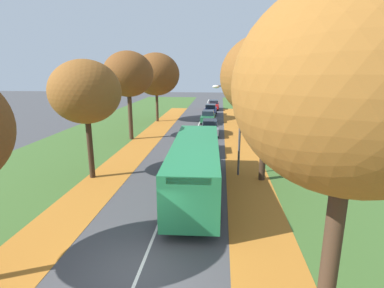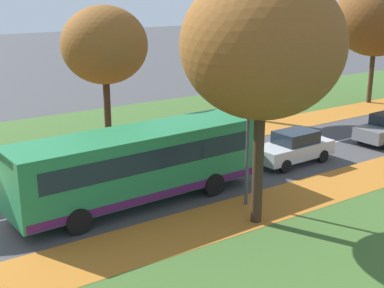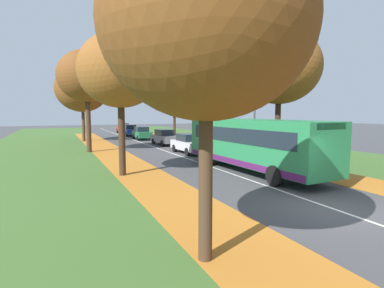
{
  "view_description": "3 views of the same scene",
  "coord_description": "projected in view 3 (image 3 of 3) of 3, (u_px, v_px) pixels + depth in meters",
  "views": [
    {
      "loc": [
        2.72,
        -9.02,
        6.99
      ],
      "look_at": [
        0.66,
        12.56,
        1.47
      ],
      "focal_mm": 28.0,
      "sensor_mm": 36.0,
      "label": 1
    },
    {
      "loc": [
        19.15,
        -2.82,
        8.44
      ],
      "look_at": [
        2.07,
        8.9,
        2.27
      ],
      "focal_mm": 50.0,
      "sensor_mm": 36.0,
      "label": 2
    },
    {
      "loc": [
        -8.75,
        -7.17,
        3.35
      ],
      "look_at": [
        -0.65,
        10.57,
        1.32
      ],
      "focal_mm": 28.0,
      "sensor_mm": 36.0,
      "label": 3
    }
  ],
  "objects": [
    {
      "name": "tree_left_near",
      "position": [
        120.0,
        71.0,
        15.57
      ],
      "size": [
        4.35,
        4.35,
        7.53
      ],
      "color": "#382619",
      "rests_on": "ground"
    },
    {
      "name": "grass_verge_right",
      "position": [
        239.0,
        144.0,
        32.35
      ],
      "size": [
        12.0,
        90.0,
        0.01
      ],
      "primitive_type": "cube",
      "color": "#3D6028",
      "rests_on": "ground"
    },
    {
      "name": "bus",
      "position": [
        252.0,
        142.0,
        16.99
      ],
      "size": [
        2.91,
        10.48,
        2.98
      ],
      "color": "#237A47",
      "rests_on": "ground"
    },
    {
      "name": "tree_right_far",
      "position": [
        174.0,
        95.0,
        39.68
      ],
      "size": [
        5.19,
        5.19,
        8.05
      ],
      "color": "#382619",
      "rests_on": "ground"
    },
    {
      "name": "grass_verge_left",
      "position": [
        51.0,
        154.0,
        24.75
      ],
      "size": [
        12.0,
        90.0,
        0.01
      ],
      "primitive_type": "cube",
      "color": "#3D6028",
      "rests_on": "ground"
    },
    {
      "name": "tree_right_mid",
      "position": [
        207.0,
        94.0,
        31.38
      ],
      "size": [
        4.31,
        4.31,
        7.27
      ],
      "color": "#422D1E",
      "rests_on": "ground"
    },
    {
      "name": "leaf_litter_left",
      "position": [
        121.0,
        160.0,
        21.22
      ],
      "size": [
        2.8,
        60.0,
        0.0
      ],
      "primitive_type": "cube",
      "color": "#B26B23",
      "rests_on": "grass_verge_left"
    },
    {
      "name": "road_centre_line",
      "position": [
        157.0,
        148.0,
        28.55
      ],
      "size": [
        0.12,
        80.0,
        0.01
      ],
      "primitive_type": "cube",
      "color": "silver",
      "rests_on": "ground"
    },
    {
      "name": "leaf_litter_right",
      "position": [
        232.0,
        153.0,
        25.02
      ],
      "size": [
        2.8,
        60.0,
        0.0
      ],
      "primitive_type": "cube",
      "color": "#B26B23",
      "rests_on": "grass_verge_right"
    },
    {
      "name": "streetlamp_right",
      "position": [
        251.0,
        107.0,
        20.81
      ],
      "size": [
        1.89,
        0.28,
        6.0
      ],
      "color": "#47474C",
      "rests_on": "ground"
    },
    {
      "name": "car_silver_lead",
      "position": [
        189.0,
        143.0,
        24.91
      ],
      "size": [
        1.87,
        4.24,
        1.62
      ],
      "color": "#B7BABF",
      "rests_on": "ground"
    },
    {
      "name": "tree_left_far",
      "position": [
        82.0,
        89.0,
        34.89
      ],
      "size": [
        6.08,
        6.08,
        8.93
      ],
      "color": "#422D1E",
      "rests_on": "ground"
    },
    {
      "name": "car_blue_fourth_in_line",
      "position": [
        130.0,
        130.0,
        43.92
      ],
      "size": [
        1.88,
        4.25,
        1.62
      ],
      "color": "#233D9E",
      "rests_on": "ground"
    },
    {
      "name": "car_green_third_in_line",
      "position": [
        142.0,
        133.0,
        37.77
      ],
      "size": [
        1.88,
        4.25,
        1.62
      ],
      "color": "#1E6038",
      "rests_on": "ground"
    },
    {
      "name": "tree_left_nearest",
      "position": [
        206.0,
        25.0,
        6.33
      ],
      "size": [
        4.56,
        4.56,
        7.27
      ],
      "color": "#422D1E",
      "rests_on": "ground"
    },
    {
      "name": "ground_plane",
      "position": [
        334.0,
        209.0,
        10.45
      ],
      "size": [
        160.0,
        160.0,
        0.0
      ],
      "primitive_type": "plane",
      "color": "#424244"
    },
    {
      "name": "tree_right_near",
      "position": [
        279.0,
        67.0,
        20.6
      ],
      "size": [
        5.64,
        5.64,
        9.04
      ],
      "color": "#382619",
      "rests_on": "ground"
    },
    {
      "name": "tree_left_mid",
      "position": [
        87.0,
        76.0,
        25.1
      ],
      "size": [
        4.83,
        4.83,
        8.6
      ],
      "color": "#422D1E",
      "rests_on": "ground"
    },
    {
      "name": "car_red_trailing",
      "position": [
        124.0,
        128.0,
        49.77
      ],
      "size": [
        1.8,
        4.21,
        1.62
      ],
      "color": "#B21919",
      "rests_on": "ground"
    },
    {
      "name": "car_grey_following",
      "position": [
        165.0,
        137.0,
        31.39
      ],
      "size": [
        1.94,
        4.28,
        1.62
      ],
      "color": "slate",
      "rests_on": "ground"
    }
  ]
}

